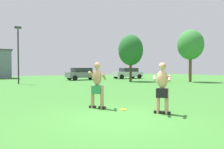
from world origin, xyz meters
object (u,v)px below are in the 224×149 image
(player_with_cap, at_px, (162,86))
(car_gray_near_post, at_px, (83,74))
(frisbee, at_px, (124,110))
(tree_left_field, at_px, (131,50))
(player_in_green, at_px, (97,84))
(lamp_post, at_px, (18,49))
(car_silver_far_end, at_px, (128,73))
(tree_right_field, at_px, (190,45))

(player_with_cap, xyz_separation_m, car_gray_near_post, (5.21, 20.49, -0.11))
(frisbee, relative_size, tree_left_field, 0.05)
(player_in_green, distance_m, car_gray_near_post, 19.75)
(frisbee, bearing_deg, tree_left_field, 54.67)
(frisbee, bearing_deg, lamp_post, 97.56)
(player_with_cap, height_order, car_gray_near_post, player_with_cap)
(player_in_green, distance_m, car_silver_far_end, 23.32)
(frisbee, height_order, tree_right_field, tree_right_field)
(tree_right_field, bearing_deg, car_gray_near_post, 132.37)
(car_gray_near_post, height_order, lamp_post, lamp_post)
(car_gray_near_post, distance_m, car_silver_far_end, 7.22)
(player_in_green, distance_m, frisbee, 1.35)
(tree_left_field, bearing_deg, car_gray_near_post, 122.71)
(lamp_post, bearing_deg, frisbee, -82.44)
(player_in_green, relative_size, car_gray_near_post, 0.39)
(frisbee, xyz_separation_m, lamp_post, (-2.06, 15.53, 3.38))
(player_in_green, bearing_deg, player_with_cap, -52.74)
(tree_left_field, bearing_deg, frisbee, -125.33)
(frisbee, relative_size, car_gray_near_post, 0.06)
(car_gray_near_post, relative_size, lamp_post, 0.80)
(lamp_post, relative_size, tree_right_field, 0.95)
(player_in_green, xyz_separation_m, tree_left_field, (10.34, 12.87, 2.69))
(player_with_cap, distance_m, car_gray_near_post, 21.15)
(car_silver_far_end, bearing_deg, player_with_cap, -121.05)
(car_gray_near_post, bearing_deg, car_silver_far_end, 1.23)
(player_with_cap, relative_size, car_silver_far_end, 0.39)
(player_with_cap, relative_size, tree_left_field, 0.32)
(lamp_post, bearing_deg, tree_left_field, -9.38)
(car_gray_near_post, height_order, tree_right_field, tree_right_field)
(tree_left_field, xyz_separation_m, tree_right_field, (5.22, -4.03, 0.49))
(car_gray_near_post, xyz_separation_m, tree_left_field, (3.67, -5.72, 2.78))
(tree_right_field, bearing_deg, car_silver_far_end, 99.59)
(frisbee, xyz_separation_m, tree_left_field, (9.64, 13.59, 3.59))
(player_in_green, height_order, frisbee, player_in_green)
(car_gray_near_post, xyz_separation_m, lamp_post, (-8.02, -3.79, 2.57))
(car_silver_far_end, xyz_separation_m, lamp_post, (-15.24, -3.94, 2.57))
(player_with_cap, relative_size, tree_right_field, 0.29)
(car_gray_near_post, relative_size, tree_left_field, 0.82)
(player_with_cap, distance_m, car_silver_far_end, 24.10)
(frisbee, relative_size, car_silver_far_end, 0.06)
(frisbee, distance_m, car_silver_far_end, 23.52)
(car_silver_far_end, distance_m, tree_right_field, 10.56)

